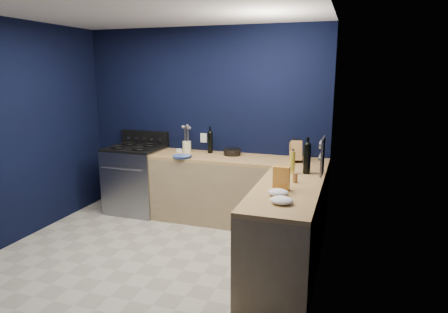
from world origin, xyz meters
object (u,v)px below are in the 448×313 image
at_px(knife_block, 296,151).
at_px(crouton_bag, 281,178).
at_px(plate_stack, 182,156).
at_px(utensil_crock, 187,147).
at_px(gas_range, 136,180).

distance_m(knife_block, crouton_bag, 1.27).
bearing_deg(crouton_bag, knife_block, 94.66).
xyz_separation_m(plate_stack, crouton_bag, (1.48, -1.00, 0.10)).
bearing_deg(plate_stack, utensil_crock, 103.86).
relative_size(gas_range, crouton_bag, 4.06).
bearing_deg(knife_block, gas_range, 166.20).
relative_size(plate_stack, utensil_crock, 1.60).
relative_size(gas_range, plate_stack, 3.84).
bearing_deg(utensil_crock, crouton_bag, -40.91).
bearing_deg(gas_range, plate_stack, -14.77).
xyz_separation_m(plate_stack, knife_block, (1.44, 0.27, 0.11)).
height_order(gas_range, utensil_crock, utensil_crock).
bearing_deg(knife_block, plate_stack, 175.56).
relative_size(plate_stack, crouton_bag, 1.06).
xyz_separation_m(utensil_crock, crouton_bag, (1.57, -1.36, 0.04)).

